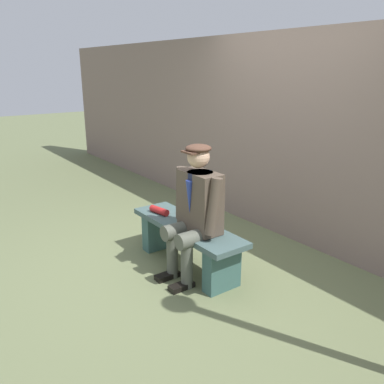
{
  "coord_description": "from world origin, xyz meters",
  "views": [
    {
      "loc": [
        -3.01,
        2.13,
        1.93
      ],
      "look_at": [
        -0.08,
        0.0,
        0.81
      ],
      "focal_mm": 37.75,
      "sensor_mm": 36.0,
      "label": 1
    }
  ],
  "objects": [
    {
      "name": "rolled_magazine",
      "position": [
        0.41,
        0.07,
        0.49
      ],
      "size": [
        0.24,
        0.11,
        0.07
      ],
      "primitive_type": "cylinder",
      "rotation": [
        0.0,
        1.57,
        0.17
      ],
      "color": "#B21E1E",
      "rests_on": "bench"
    },
    {
      "name": "ground_plane",
      "position": [
        0.0,
        0.0,
        0.0
      ],
      "size": [
        30.0,
        30.0,
        0.0
      ],
      "primitive_type": "plane",
      "color": "#636C47"
    },
    {
      "name": "bench",
      "position": [
        0.0,
        0.0,
        0.31
      ],
      "size": [
        1.42,
        0.41,
        0.46
      ],
      "color": "#3F5756",
      "rests_on": "ground"
    },
    {
      "name": "stadium_wall",
      "position": [
        0.0,
        -1.49,
        1.16
      ],
      "size": [
        12.0,
        0.24,
        2.32
      ],
      "primitive_type": "cube",
      "color": "#7E6960",
      "rests_on": "ground"
    },
    {
      "name": "seated_man",
      "position": [
        -0.21,
        0.06,
        0.7
      ],
      "size": [
        0.61,
        0.53,
        1.28
      ],
      "color": "#4F4235",
      "rests_on": "ground"
    }
  ]
}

